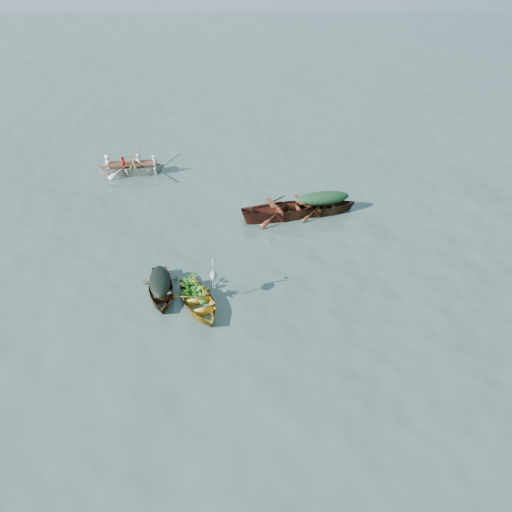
{
  "coord_description": "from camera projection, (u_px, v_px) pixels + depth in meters",
  "views": [
    {
      "loc": [
        0.09,
        -13.04,
        9.59
      ],
      "look_at": [
        0.68,
        1.1,
        0.5
      ],
      "focal_mm": 35.0,
      "sensor_mm": 36.0,
      "label": 1
    }
  ],
  "objects": [
    {
      "name": "green_tarp_cover",
      "position": [
        322.0,
        197.0,
        20.07
      ],
      "size": [
        2.36,
        1.1,
        0.52
      ],
      "primitive_type": "ellipsoid",
      "rotation": [
        0.0,
        0.0,
        1.75
      ],
      "color": "#17391C",
      "rests_on": "green_tarp_boat"
    },
    {
      "name": "ground",
      "position": [
        236.0,
        288.0,
        16.14
      ],
      "size": [
        140.0,
        140.0,
        0.0
      ],
      "primitive_type": "plane",
      "color": "#3A514A",
      "rests_on": "ground"
    },
    {
      "name": "yellow_dinghy",
      "position": [
        199.0,
        307.0,
        15.29
      ],
      "size": [
        2.36,
        3.32,
        0.81
      ],
      "primitive_type": "imported",
      "rotation": [
        0.0,
        0.0,
        0.38
      ],
      "color": "gold",
      "rests_on": "ground"
    },
    {
      "name": "dinghy_weeds",
      "position": [
        192.0,
        279.0,
        15.34
      ],
      "size": [
        0.99,
        1.1,
        0.6
      ],
      "primitive_type": "imported",
      "rotation": [
        0.0,
        0.0,
        0.38
      ],
      "color": "#1E6A1B",
      "rests_on": "yellow_dinghy"
    },
    {
      "name": "oars",
      "position": [
        131.0,
        163.0,
        23.54
      ],
      "size": [
        0.77,
        2.63,
        0.06
      ],
      "primitive_type": null,
      "rotation": [
        0.0,
        0.0,
        1.64
      ],
      "color": "olive",
      "rests_on": "rowed_boat"
    },
    {
      "name": "dark_tarp_cover",
      "position": [
        159.0,
        280.0,
        15.52
      ],
      "size": [
        0.89,
        1.8,
        0.4
      ],
      "primitive_type": "ellipsoid",
      "rotation": [
        0.0,
        0.0,
        0.15
      ],
      "color": "black",
      "rests_on": "dark_covered_boat"
    },
    {
      "name": "dark_covered_boat",
      "position": [
        161.0,
        295.0,
        15.83
      ],
      "size": [
        1.62,
        3.27,
        0.75
      ],
      "primitive_type": "imported",
      "rotation": [
        0.0,
        0.0,
        0.15
      ],
      "color": "#492C11",
      "rests_on": "ground"
    },
    {
      "name": "rowers",
      "position": [
        130.0,
        156.0,
        23.35
      ],
      "size": [
        3.12,
        1.38,
        0.76
      ],
      "primitive_type": "imported",
      "rotation": [
        0.0,
        0.0,
        1.64
      ],
      "color": "silver",
      "rests_on": "rowed_boat"
    },
    {
      "name": "heron",
      "position": [
        214.0,
        279.0,
        15.05
      ],
      "size": [
        0.41,
        0.48,
        0.92
      ],
      "primitive_type": null,
      "rotation": [
        0.0,
        0.0,
        0.38
      ],
      "color": "#999BA1",
      "rests_on": "yellow_dinghy"
    },
    {
      "name": "thwart_benches",
      "position": [
        285.0,
        204.0,
        19.85
      ],
      "size": [
        2.57,
        1.39,
        0.04
      ],
      "primitive_type": null,
      "rotation": [
        0.0,
        0.0,
        1.78
      ],
      "color": "#492611",
      "rests_on": "open_wooden_boat"
    },
    {
      "name": "open_wooden_boat",
      "position": [
        285.0,
        217.0,
        20.18
      ],
      "size": [
        5.07,
        2.48,
        1.17
      ],
      "primitive_type": "imported",
      "rotation": [
        0.0,
        0.0,
        1.78
      ],
      "color": "#5C2317",
      "rests_on": "ground"
    },
    {
      "name": "rowed_boat",
      "position": [
        133.0,
        174.0,
        23.84
      ],
      "size": [
        4.44,
        1.59,
        1.04
      ],
      "primitive_type": "imported",
      "rotation": [
        0.0,
        0.0,
        1.64
      ],
      "color": "silver",
      "rests_on": "ground"
    },
    {
      "name": "green_tarp_boat",
      "position": [
        321.0,
        213.0,
        20.46
      ],
      "size": [
        4.29,
        2.01,
        0.95
      ],
      "primitive_type": "imported",
      "rotation": [
        0.0,
        0.0,
        1.75
      ],
      "color": "#492811",
      "rests_on": "ground"
    }
  ]
}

